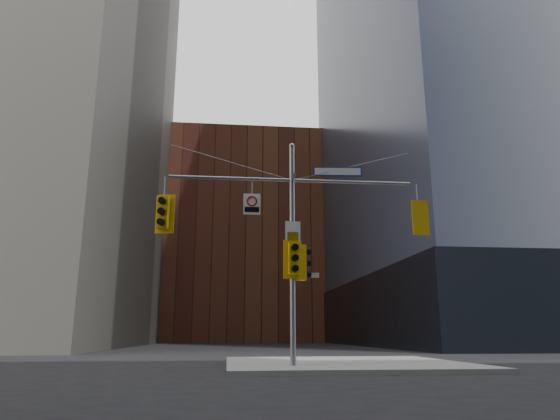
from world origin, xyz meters
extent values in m
plane|color=black|center=(0.00, 0.00, 0.00)|extent=(160.00, 160.00, 0.00)
cube|color=gray|center=(2.00, 4.00, 0.07)|extent=(8.00, 8.00, 0.15)
cube|color=black|center=(28.00, 32.00, 3.00)|extent=(36.40, 36.40, 6.00)
cube|color=brown|center=(0.00, 58.00, 14.00)|extent=(26.00, 20.00, 28.00)
cylinder|color=gray|center=(0.00, 2.00, 3.60)|extent=(0.18, 0.18, 7.20)
sphere|color=gray|center=(0.00, 2.00, 7.20)|extent=(0.20, 0.20, 0.20)
cylinder|color=gray|center=(-2.00, 2.00, 6.00)|extent=(4.00, 0.11, 0.11)
cylinder|color=gray|center=(2.00, 2.00, 6.00)|extent=(4.00, 0.11, 0.11)
cylinder|color=gray|center=(0.00, 1.65, 6.00)|extent=(0.10, 0.70, 0.10)
cylinder|color=gray|center=(-2.00, 2.00, 6.55)|extent=(4.00, 0.02, 1.12)
cylinder|color=gray|center=(2.00, 2.00, 6.55)|extent=(4.00, 0.02, 1.12)
cube|color=#E6AE0C|center=(-4.11, 2.00, 4.80)|extent=(0.37, 0.30, 1.02)
cube|color=#E6AE0C|center=(-4.08, 2.17, 4.80)|extent=(0.60, 0.16, 1.27)
cylinder|color=black|center=(-4.15, 1.81, 5.14)|extent=(0.24, 0.20, 0.21)
cylinder|color=black|center=(-4.13, 1.89, 5.14)|extent=(0.19, 0.06, 0.19)
cylinder|color=black|center=(-4.15, 1.81, 4.80)|extent=(0.24, 0.20, 0.21)
cylinder|color=black|center=(-4.13, 1.89, 4.80)|extent=(0.19, 0.06, 0.19)
cylinder|color=black|center=(-4.15, 1.81, 4.46)|extent=(0.24, 0.20, 0.21)
cylinder|color=#0CE559|center=(-4.13, 1.89, 4.46)|extent=(0.19, 0.06, 0.19)
cube|color=#E6AE0C|center=(4.24, 2.00, 4.80)|extent=(0.31, 0.22, 0.94)
cube|color=#E6AE0C|center=(4.24, 1.84, 4.80)|extent=(0.56, 0.04, 1.17)
cylinder|color=black|center=(4.24, 2.18, 5.11)|extent=(0.20, 0.14, 0.20)
cylinder|color=black|center=(4.24, 2.11, 5.11)|extent=(0.17, 0.02, 0.17)
cylinder|color=black|center=(4.24, 2.18, 4.80)|extent=(0.20, 0.14, 0.20)
cylinder|color=black|center=(4.24, 2.11, 4.80)|extent=(0.17, 0.02, 0.17)
cylinder|color=black|center=(4.24, 2.18, 4.49)|extent=(0.20, 0.14, 0.20)
cylinder|color=black|center=(4.24, 2.11, 4.49)|extent=(0.17, 0.02, 0.17)
cube|color=#E6AE0C|center=(0.28, 2.00, 3.27)|extent=(0.30, 0.39, 1.12)
cylinder|color=black|center=(0.49, 2.02, 3.64)|extent=(0.20, 0.25, 0.23)
cylinder|color=black|center=(0.41, 2.01, 3.64)|extent=(0.04, 0.20, 0.20)
cylinder|color=black|center=(0.49, 2.02, 3.27)|extent=(0.20, 0.25, 0.23)
cylinder|color=black|center=(0.41, 2.01, 3.27)|extent=(0.04, 0.20, 0.20)
cylinder|color=black|center=(0.49, 2.02, 2.90)|extent=(0.20, 0.25, 0.23)
cylinder|color=black|center=(0.41, 2.01, 2.90)|extent=(0.04, 0.20, 0.20)
cube|color=#E6AE0C|center=(0.00, 1.72, 3.36)|extent=(0.34, 0.26, 0.99)
cube|color=#E6AE0C|center=(-0.02, 1.89, 3.36)|extent=(0.58, 0.10, 1.22)
cylinder|color=black|center=(0.02, 1.53, 3.69)|extent=(0.22, 0.17, 0.21)
cylinder|color=black|center=(0.01, 1.61, 3.69)|extent=(0.18, 0.04, 0.18)
cylinder|color=black|center=(0.02, 1.53, 3.36)|extent=(0.22, 0.17, 0.21)
cylinder|color=black|center=(0.01, 1.61, 3.36)|extent=(0.18, 0.04, 0.18)
cylinder|color=black|center=(0.02, 1.53, 3.03)|extent=(0.22, 0.17, 0.21)
cylinder|color=black|center=(0.01, 1.61, 3.03)|extent=(0.18, 0.04, 0.18)
cube|color=navy|center=(1.54, 2.00, 6.35)|extent=(1.63, 0.17, 0.32)
cube|color=silver|center=(1.54, 1.98, 6.35)|extent=(1.53, 0.14, 0.24)
cube|color=silver|center=(-1.32, 1.98, 5.15)|extent=(0.56, 0.04, 0.70)
torus|color=#B20A0A|center=(-1.32, 1.96, 5.24)|extent=(0.34, 0.05, 0.34)
cube|color=black|center=(-1.32, 1.96, 4.96)|extent=(0.46, 0.02, 0.17)
cube|color=silver|center=(0.00, 1.88, 4.27)|extent=(0.49, 0.06, 0.64)
cube|color=#D88C00|center=(0.00, 1.86, 4.09)|extent=(0.35, 0.03, 0.28)
cube|color=silver|center=(0.45, 2.00, 2.88)|extent=(0.78, 0.14, 0.16)
cube|color=#145926|center=(0.00, 2.45, 2.92)|extent=(0.05, 0.72, 0.14)
camera|label=1|loc=(-2.01, -13.60, 1.08)|focal=32.00mm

